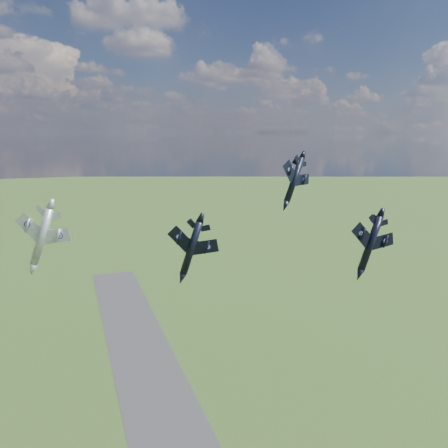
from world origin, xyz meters
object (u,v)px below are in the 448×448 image
object	(u,v)px
jet_right_navy	(371,243)
jet_high_navy	(294,180)
jet_left_silver	(42,236)
jet_lead_navy	(191,248)

from	to	relation	value
jet_right_navy	jet_high_navy	bearing A→B (deg)	89.27
jet_high_navy	jet_left_silver	world-z (taller)	jet_high_navy
jet_high_navy	jet_left_silver	size ratio (longest dim) A/B	0.93
jet_lead_navy	jet_high_navy	bearing A→B (deg)	47.23
jet_right_navy	jet_high_navy	distance (m)	29.08
jet_right_navy	jet_left_silver	xyz separation A→B (m)	(-51.01, 28.09, -1.04)
jet_lead_navy	jet_right_navy	distance (m)	30.73
jet_lead_navy	jet_left_silver	bearing A→B (deg)	179.93
jet_lead_navy	jet_high_navy	distance (m)	30.86
jet_left_silver	jet_high_navy	bearing A→B (deg)	19.67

